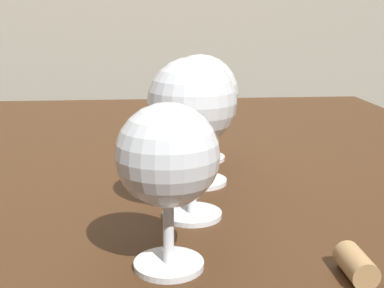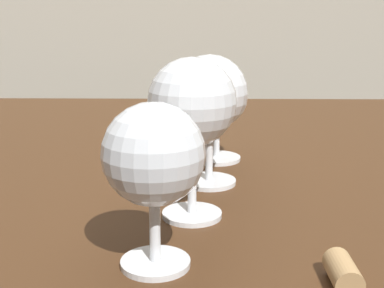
# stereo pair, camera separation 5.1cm
# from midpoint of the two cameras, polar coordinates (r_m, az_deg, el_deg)

# --- Properties ---
(dining_table) EXTENTS (1.12, 0.96, 0.73)m
(dining_table) POSITION_cam_midpoint_polar(r_m,az_deg,el_deg) (0.81, -4.63, -7.02)
(dining_table) COLOR #472B16
(dining_table) RESTS_ON ground_plane
(wine_glass_white) EXTENTS (0.08, 0.08, 0.14)m
(wine_glass_white) POSITION_cam_midpoint_polar(r_m,az_deg,el_deg) (0.40, -0.63, -1.35)
(wine_glass_white) COLOR white
(wine_glass_white) RESTS_ON dining_table
(wine_glass_merlot) EXTENTS (0.09, 0.09, 0.16)m
(wine_glass_merlot) POSITION_cam_midpoint_polar(r_m,az_deg,el_deg) (0.50, 2.92, 4.17)
(wine_glass_merlot) COLOR white
(wine_glass_merlot) RESTS_ON dining_table
(wine_glass_port) EXTENTS (0.09, 0.09, 0.15)m
(wine_glass_port) POSITION_cam_midpoint_polar(r_m,az_deg,el_deg) (0.61, 4.35, 5.20)
(wine_glass_port) COLOR white
(wine_glass_port) RESTS_ON dining_table
(wine_glass_amber) EXTENTS (0.08, 0.08, 0.13)m
(wine_glass_amber) POSITION_cam_midpoint_polar(r_m,az_deg,el_deg) (0.71, 4.79, 4.94)
(wine_glass_amber) COLOR white
(wine_glass_amber) RESTS_ON dining_table
(cork) EXTENTS (0.02, 0.04, 0.02)m
(cork) POSITION_cam_midpoint_polar(r_m,az_deg,el_deg) (0.43, 19.58, -13.17)
(cork) COLOR tan
(cork) RESTS_ON dining_table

